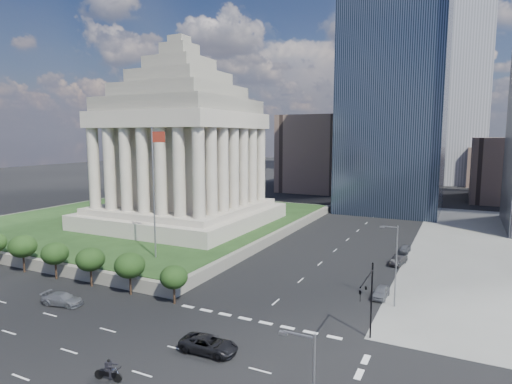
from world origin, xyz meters
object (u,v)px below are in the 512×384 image
Objects in this scene: street_lamp_north at (395,261)px; pickup_truck at (209,344)px; parked_sedan_mid at (398,260)px; parked_sedan_near at (381,292)px; parked_sedan_far at (405,249)px; war_memorial at (181,132)px; suv_grey at (62,299)px; motorcycle_trail at (108,370)px; traffic_signal_ne at (368,295)px; flagpole at (154,185)px.

pickup_truck is (-14.10, -19.25, -4.87)m from street_lamp_north.
parked_sedan_near is at bearing -80.28° from parked_sedan_mid.
parked_sedan_mid is 1.15× the size of parked_sedan_far.
suv_grey is at bearing -74.85° from war_memorial.
parked_sedan_near is (34.58, 19.59, -0.03)m from suv_grey.
motorcycle_trail is (-17.38, -29.30, 0.26)m from parked_sedan_near.
parked_sedan_mid is (34.58, 35.30, 0.00)m from suv_grey.
parked_sedan_far is 55.87m from motorcycle_trail.
parked_sedan_near is at bearing 128.97° from street_lamp_north.
traffic_signal_ne is at bearing -78.33° from parked_sedan_mid.
motorcycle_trail reaches higher than parked_sedan_far.
traffic_signal_ne is 37.65m from parked_sedan_far.
motorcycle_trail is (-18.38, -15.73, -4.26)m from traffic_signal_ne.
street_lamp_north is 1.75× the size of pickup_truck.
flagpole is 30.47m from pickup_truck.
parked_sedan_far is at bearing 94.01° from street_lamp_north.
traffic_signal_ne is 1.40× the size of pickup_truck.
war_memorial is 7.49× the size of suv_grey.
traffic_signal_ne is 36.36m from suv_grey.
pickup_truck is at bearing -149.08° from traffic_signal_ne.
street_lamp_north is 24.35m from pickup_truck.
pickup_truck is at bearing -104.28° from suv_grey.
pickup_truck is at bearing 47.03° from motorcycle_trail.
motorcycle_trail is (15.95, -26.04, -12.13)m from flagpole.
street_lamp_north is 26.59m from parked_sedan_far.
pickup_truck is 2.16× the size of motorcycle_trail.
street_lamp_north is (0.83, 11.30, 0.41)m from traffic_signal_ne.
parked_sedan_far is at bearing -47.92° from suv_grey.
street_lamp_north reaches higher than pickup_truck.
flagpole is 35.71m from parked_sedan_near.
flagpole reaches higher than parked_sedan_near.
pickup_truck is 22.39m from suv_grey.
street_lamp_north is at bearing 1.63° from flagpole.
street_lamp_north reaches higher than traffic_signal_ne.
parked_sedan_far is (-1.00, 37.36, -4.57)m from traffic_signal_ne.
flagpole is at bearing -137.44° from parked_sedan_far.
flagpole reaches higher than street_lamp_north.
parked_sedan_mid is at bearing 95.81° from street_lamp_north.
flagpole is 3.84× the size of suv_grey.
war_memorial is 60.92m from motorcycle_trail.
suv_grey is 55.48m from parked_sedan_far.
suv_grey is 1.31× the size of parked_sedan_far.
parked_sedan_far is at bearing -17.57° from pickup_truck.
flagpole is 40.29m from parked_sedan_mid.
suv_grey is (-1.25, -16.33, -12.36)m from flagpole.
traffic_signal_ne is at bearing -94.19° from street_lamp_north.
street_lamp_north is (35.16, 1.00, -7.45)m from flagpole.
war_memorial reaches higher than street_lamp_north.
war_memorial reaches higher than parked_sedan_far.
war_memorial is 50.09m from parked_sedan_far.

